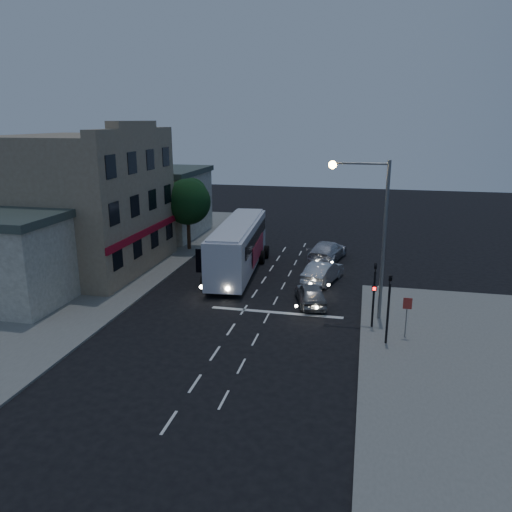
% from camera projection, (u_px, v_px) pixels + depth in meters
% --- Properties ---
extents(ground, '(120.00, 120.00, 0.00)m').
position_uv_depth(ground, '(236.00, 322.00, 28.50)').
color(ground, black).
extents(sidewalk_near, '(12.00, 24.00, 0.12)m').
position_uv_depth(sidewalk_near, '(497.00, 381.00, 22.01)').
color(sidewalk_near, slate).
rests_on(sidewalk_near, ground).
extents(sidewalk_far, '(12.00, 50.00, 0.12)m').
position_uv_depth(sidewalk_far, '(100.00, 268.00, 38.73)').
color(sidewalk_far, slate).
rests_on(sidewalk_far, ground).
extents(road_markings, '(8.00, 30.55, 0.01)m').
position_uv_depth(road_markings, '(269.00, 304.00, 31.35)').
color(road_markings, silver).
rests_on(road_markings, ground).
extents(tour_bus, '(3.55, 12.59, 3.81)m').
position_uv_depth(tour_bus, '(238.00, 245.00, 37.51)').
color(tour_bus, silver).
rests_on(tour_bus, ground).
extents(car_suv, '(2.64, 4.34, 1.38)m').
position_uv_depth(car_suv, '(311.00, 294.00, 31.10)').
color(car_suv, gray).
rests_on(car_suv, ground).
extents(car_sedan_a, '(2.77, 4.88, 1.52)m').
position_uv_depth(car_sedan_a, '(323.00, 272.00, 35.34)').
color(car_sedan_a, silver).
rests_on(car_sedan_a, ground).
extents(car_sedan_b, '(3.23, 5.79, 1.59)m').
position_uv_depth(car_sedan_b, '(327.00, 251.00, 40.91)').
color(car_sedan_b, silver).
rests_on(car_sedan_b, ground).
extents(traffic_signal_main, '(0.25, 0.35, 4.10)m').
position_uv_depth(traffic_signal_main, '(374.00, 287.00, 27.01)').
color(traffic_signal_main, black).
rests_on(traffic_signal_main, sidewalk_near).
extents(traffic_signal_side, '(0.18, 0.15, 4.10)m').
position_uv_depth(traffic_signal_side, '(389.00, 301.00, 25.00)').
color(traffic_signal_side, black).
rests_on(traffic_signal_side, sidewalk_near).
extents(regulatory_sign, '(0.45, 0.12, 2.20)m').
position_uv_depth(regulatory_sign, '(407.00, 311.00, 25.92)').
color(regulatory_sign, slate).
rests_on(regulatory_sign, sidewalk_near).
extents(streetlight, '(3.32, 0.44, 9.00)m').
position_uv_depth(streetlight, '(373.00, 222.00, 27.53)').
color(streetlight, slate).
rests_on(streetlight, sidewalk_near).
extents(main_building, '(10.12, 12.00, 11.00)m').
position_uv_depth(main_building, '(83.00, 203.00, 37.58)').
color(main_building, '#7F6C53').
rests_on(main_building, sidewalk_far).
extents(low_building_south, '(7.40, 5.40, 5.70)m').
position_uv_depth(low_building_south, '(2.00, 259.00, 30.26)').
color(low_building_south, gray).
rests_on(low_building_south, sidewalk_far).
extents(low_building_north, '(9.40, 9.40, 6.50)m').
position_uv_depth(low_building_north, '(155.00, 201.00, 49.25)').
color(low_building_north, gray).
rests_on(low_building_north, sidewalk_far).
extents(street_tree, '(4.00, 4.00, 6.20)m').
position_uv_depth(street_tree, '(188.00, 200.00, 43.17)').
color(street_tree, black).
rests_on(street_tree, sidewalk_far).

